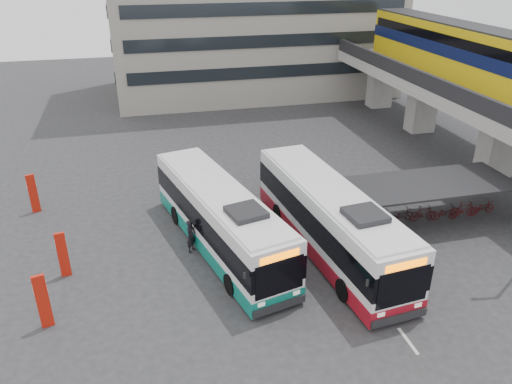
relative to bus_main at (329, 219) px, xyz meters
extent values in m
plane|color=#28282B|center=(-1.83, -1.51, -1.81)|extent=(120.00, 120.00, 0.00)
cube|color=gray|center=(15.17, 6.49, 0.49)|extent=(2.20, 1.60, 4.60)
cube|color=gray|center=(15.17, 16.49, 0.49)|extent=(2.20, 1.60, 4.60)
cube|color=gray|center=(15.17, 24.49, 0.49)|extent=(2.20, 1.60, 4.60)
cube|color=gray|center=(15.17, 10.49, 3.24)|extent=(8.00, 32.00, 0.90)
cube|color=black|center=(11.42, 10.49, 4.24)|extent=(0.35, 32.00, 1.10)
cube|color=gold|center=(15.17, 13.93, 5.79)|extent=(2.90, 20.00, 3.90)
cube|color=#0A1137|center=(15.17, 13.93, 5.99)|extent=(2.98, 20.02, 0.90)
cube|color=black|center=(15.17, 13.93, 6.79)|extent=(2.96, 19.20, 0.70)
cube|color=black|center=(15.17, 13.93, 7.74)|extent=(2.70, 19.60, 0.25)
cylinder|color=#595B60|center=(1.87, 3.29, -0.61)|extent=(0.12, 0.12, 2.40)
cylinder|color=#595B60|center=(11.47, 3.29, -0.61)|extent=(0.12, 0.12, 2.40)
cylinder|color=#595B60|center=(1.87, -0.31, -0.61)|extent=(0.12, 0.12, 2.40)
cube|color=black|center=(6.67, 1.49, 0.67)|extent=(10.00, 4.00, 0.12)
imported|color=black|center=(2.67, 1.49, -1.36)|extent=(1.71, 0.60, 0.90)
imported|color=black|center=(4.01, 1.49, -1.31)|extent=(1.66, 0.47, 1.00)
imported|color=black|center=(5.34, 1.49, -1.36)|extent=(1.71, 0.60, 0.90)
imported|color=black|center=(6.67, 1.49, -1.31)|extent=(1.66, 0.47, 1.00)
imported|color=#350C0F|center=(8.01, 1.49, -1.36)|extent=(1.71, 0.60, 0.90)
imported|color=#3F0C0F|center=(9.34, 1.49, -1.31)|extent=(1.66, 0.47, 1.00)
imported|color=#490C0F|center=(10.67, 1.49, -1.36)|extent=(1.71, 0.60, 0.90)
cube|color=beige|center=(0.67, -7.51, -1.81)|extent=(0.15, 1.60, 0.01)
cube|color=beige|center=(0.67, -4.51, -1.81)|extent=(0.15, 1.60, 0.01)
cube|color=beige|center=(0.67, -1.51, -1.81)|extent=(0.15, 1.60, 0.01)
cube|color=white|center=(0.00, 0.02, 0.19)|extent=(4.16, 13.39, 3.02)
cube|color=maroon|center=(0.00, 0.02, -1.21)|extent=(4.20, 13.43, 0.82)
cube|color=black|center=(0.00, 0.02, 0.33)|extent=(4.22, 13.42, 1.26)
cube|color=#FF6E00|center=(0.68, -6.53, 1.31)|extent=(1.96, 0.28, 0.33)
cube|color=black|center=(0.34, -3.26, 1.94)|extent=(1.85, 1.92, 0.31)
cylinder|color=black|center=(-0.87, -4.31, -1.27)|extent=(0.44, 1.13, 1.10)
cylinder|color=black|center=(0.93, 3.82, -1.27)|extent=(0.44, 1.13, 1.10)
cube|color=white|center=(-5.56, 1.65, 0.12)|extent=(5.60, 12.99, 2.91)
cube|color=#0B695A|center=(-5.56, 1.65, -1.23)|extent=(5.65, 13.03, 0.79)
cube|color=black|center=(-5.56, 1.65, 0.25)|extent=(5.66, 13.02, 1.22)
cube|color=#FF6E00|center=(-4.07, -4.52, 1.20)|extent=(1.86, 0.52, 0.32)
cube|color=black|center=(-4.81, -1.44, 1.81)|extent=(1.97, 2.03, 0.30)
cylinder|color=black|center=(-5.84, -2.60, -1.28)|extent=(0.56, 1.10, 1.06)
cylinder|color=black|center=(-5.15, 5.41, -1.28)|extent=(0.56, 1.10, 1.06)
imported|color=black|center=(-7.16, 1.55, -0.89)|extent=(0.76, 0.81, 1.85)
cube|color=#B4180B|center=(-13.96, -2.89, -0.50)|extent=(0.55, 0.29, 2.62)
cube|color=white|center=(-13.96, -2.89, 0.18)|extent=(0.56, 0.18, 0.52)
cube|color=#B4180B|center=(-13.52, 0.82, -0.60)|extent=(0.50, 0.22, 2.44)
cube|color=white|center=(-13.52, 0.82, 0.04)|extent=(0.53, 0.12, 0.49)
cube|color=#B4180B|center=(-15.93, 8.35, -0.56)|extent=(0.53, 0.31, 2.50)
cube|color=white|center=(-15.93, 8.35, 0.09)|extent=(0.53, 0.21, 0.50)
camera|label=1|loc=(-9.31, -21.42, 12.84)|focal=35.00mm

